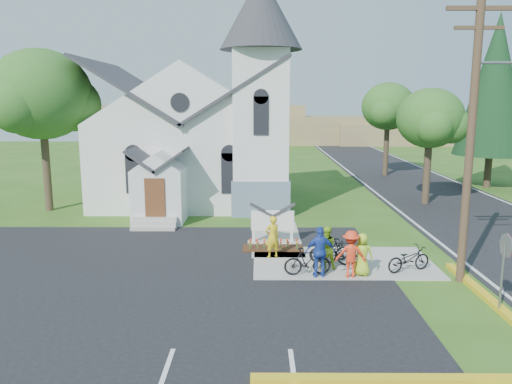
{
  "coord_description": "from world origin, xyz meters",
  "views": [
    {
      "loc": [
        -1.81,
        -18.3,
        6.28
      ],
      "look_at": [
        -1.94,
        5.0,
        2.01
      ],
      "focal_mm": 35.0,
      "sensor_mm": 36.0,
      "label": 1
    }
  ],
  "objects_px": {
    "cyclist_0": "(272,237)",
    "bike_0": "(330,252)",
    "stop_sign": "(505,256)",
    "bike_2": "(330,250)",
    "bike_3": "(342,251)",
    "utility_pole": "(473,127)",
    "cyclist_4": "(362,254)",
    "bike_1": "(308,261)",
    "church_sign": "(273,221)",
    "bike_4": "(409,259)",
    "cyclist_1": "(326,248)",
    "cyclist_2": "(320,252)",
    "cyclist_3": "(351,254)"
  },
  "relations": [
    {
      "from": "bike_1",
      "to": "cyclist_2",
      "type": "height_order",
      "value": "cyclist_2"
    },
    {
      "from": "utility_pole",
      "to": "bike_1",
      "type": "distance_m",
      "value": 7.27
    },
    {
      "from": "church_sign",
      "to": "cyclist_3",
      "type": "height_order",
      "value": "cyclist_3"
    },
    {
      "from": "bike_0",
      "to": "bike_4",
      "type": "bearing_deg",
      "value": -90.71
    },
    {
      "from": "bike_0",
      "to": "cyclist_4",
      "type": "height_order",
      "value": "cyclist_4"
    },
    {
      "from": "bike_2",
      "to": "bike_4",
      "type": "relative_size",
      "value": 0.88
    },
    {
      "from": "stop_sign",
      "to": "bike_1",
      "type": "relative_size",
      "value": 1.44
    },
    {
      "from": "utility_pole",
      "to": "bike_2",
      "type": "bearing_deg",
      "value": 153.86
    },
    {
      "from": "bike_1",
      "to": "bike_2",
      "type": "xyz_separation_m",
      "value": [
        1.04,
        1.67,
        -0.1
      ]
    },
    {
      "from": "bike_1",
      "to": "bike_2",
      "type": "bearing_deg",
      "value": -36.56
    },
    {
      "from": "bike_2",
      "to": "bike_3",
      "type": "relative_size",
      "value": 0.93
    },
    {
      "from": "cyclist_2",
      "to": "bike_3",
      "type": "height_order",
      "value": "cyclist_2"
    },
    {
      "from": "bike_0",
      "to": "cyclist_1",
      "type": "distance_m",
      "value": 0.77
    },
    {
      "from": "cyclist_0",
      "to": "cyclist_3",
      "type": "xyz_separation_m",
      "value": [
        2.74,
        -2.25,
        -0.0
      ]
    },
    {
      "from": "utility_pole",
      "to": "cyclist_4",
      "type": "distance_m",
      "value": 5.74
    },
    {
      "from": "bike_3",
      "to": "bike_4",
      "type": "bearing_deg",
      "value": -105.43
    },
    {
      "from": "church_sign",
      "to": "cyclist_2",
      "type": "bearing_deg",
      "value": -70.25
    },
    {
      "from": "stop_sign",
      "to": "bike_3",
      "type": "xyz_separation_m",
      "value": [
        -4.02,
        4.42,
        -1.22
      ]
    },
    {
      "from": "cyclist_2",
      "to": "cyclist_3",
      "type": "relative_size",
      "value": 1.09
    },
    {
      "from": "utility_pole",
      "to": "stop_sign",
      "type": "relative_size",
      "value": 4.03
    },
    {
      "from": "bike_1",
      "to": "bike_2",
      "type": "relative_size",
      "value": 1.08
    },
    {
      "from": "stop_sign",
      "to": "cyclist_1",
      "type": "height_order",
      "value": "stop_sign"
    },
    {
      "from": "cyclist_2",
      "to": "bike_1",
      "type": "bearing_deg",
      "value": -27.52
    },
    {
      "from": "bike_1",
      "to": "bike_0",
      "type": "bearing_deg",
      "value": -42.19
    },
    {
      "from": "cyclist_1",
      "to": "cyclist_3",
      "type": "relative_size",
      "value": 0.96
    },
    {
      "from": "utility_pole",
      "to": "bike_3",
      "type": "relative_size",
      "value": 5.85
    },
    {
      "from": "cyclist_2",
      "to": "cyclist_1",
      "type": "bearing_deg",
      "value": -116.29
    },
    {
      "from": "bike_3",
      "to": "cyclist_2",
      "type": "bearing_deg",
      "value": 148.17
    },
    {
      "from": "bike_3",
      "to": "bike_4",
      "type": "distance_m",
      "value": 2.46
    },
    {
      "from": "church_sign",
      "to": "bike_1",
      "type": "distance_m",
      "value": 4.41
    },
    {
      "from": "cyclist_0",
      "to": "bike_0",
      "type": "height_order",
      "value": "cyclist_0"
    },
    {
      "from": "stop_sign",
      "to": "bike_0",
      "type": "xyz_separation_m",
      "value": [
        -4.46,
        4.49,
        -1.29
      ]
    },
    {
      "from": "cyclist_4",
      "to": "cyclist_2",
      "type": "bearing_deg",
      "value": 23.06
    },
    {
      "from": "bike_0",
      "to": "cyclist_1",
      "type": "height_order",
      "value": "cyclist_1"
    },
    {
      "from": "utility_pole",
      "to": "bike_3",
      "type": "distance_m",
      "value": 6.48
    },
    {
      "from": "cyclist_1",
      "to": "bike_3",
      "type": "height_order",
      "value": "cyclist_1"
    },
    {
      "from": "bike_2",
      "to": "cyclist_3",
      "type": "bearing_deg",
      "value": -178.63
    },
    {
      "from": "bike_1",
      "to": "bike_3",
      "type": "relative_size",
      "value": 1.0
    },
    {
      "from": "utility_pole",
      "to": "cyclist_4",
      "type": "height_order",
      "value": "utility_pole"
    },
    {
      "from": "cyclist_0",
      "to": "bike_3",
      "type": "relative_size",
      "value": 1.0
    },
    {
      "from": "stop_sign",
      "to": "bike_2",
      "type": "distance_m",
      "value": 6.7
    },
    {
      "from": "bike_1",
      "to": "bike_4",
      "type": "relative_size",
      "value": 0.95
    },
    {
      "from": "cyclist_3",
      "to": "bike_3",
      "type": "distance_m",
      "value": 1.46
    },
    {
      "from": "bike_0",
      "to": "church_sign",
      "type": "bearing_deg",
      "value": 54.04
    },
    {
      "from": "bike_4",
      "to": "bike_0",
      "type": "bearing_deg",
      "value": 50.53
    },
    {
      "from": "cyclist_3",
      "to": "cyclist_0",
      "type": "bearing_deg",
      "value": -35.93
    },
    {
      "from": "bike_0",
      "to": "cyclist_2",
      "type": "xyz_separation_m",
      "value": [
        -0.59,
        -1.49,
        0.48
      ]
    },
    {
      "from": "cyclist_0",
      "to": "cyclist_4",
      "type": "height_order",
      "value": "cyclist_0"
    },
    {
      "from": "cyclist_2",
      "to": "bike_4",
      "type": "distance_m",
      "value": 3.43
    },
    {
      "from": "church_sign",
      "to": "cyclist_3",
      "type": "distance_m",
      "value": 5.15
    }
  ]
}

